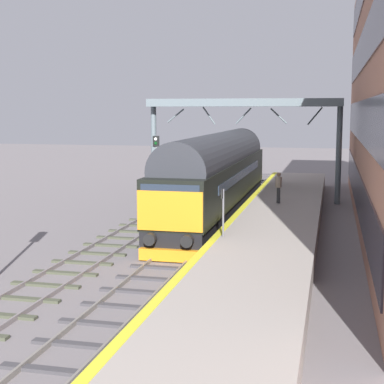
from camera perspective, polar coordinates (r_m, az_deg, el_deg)
The scene contains 9 objects.
ground_plane at distance 27.15m, azimuth -0.14°, elevation -4.83°, with size 140.00×140.00×0.00m, color slate.
track_main at distance 27.14m, azimuth -0.14°, elevation -4.71°, with size 2.50×60.00×0.15m.
track_adjacent_west at distance 28.05m, azimuth -6.61°, elevation -4.36°, with size 2.50×60.00×0.15m.
station_platform at distance 26.47m, azimuth 7.48°, elevation -4.12°, with size 4.00×44.00×1.01m.
diesel_locomotive at distance 32.83m, azimuth 2.39°, elevation 1.77°, with size 2.74×20.04×4.68m.
signal_post_mid at distance 40.52m, azimuth -3.41°, elevation 3.12°, with size 0.44×0.22×4.21m.
platform_number_sign at distance 23.39m, azimuth 2.95°, elevation -1.25°, with size 0.10×0.44×1.88m.
waiting_passenger at distance 32.24m, azimuth 8.22°, elevation 0.69°, with size 0.44×0.48×1.64m.
overhead_footbridge at distance 39.25m, azimuth 4.91°, elevation 7.90°, with size 12.54×2.00×6.65m.
Camera 1 is at (6.10, -25.78, 5.94)m, focal length 56.21 mm.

